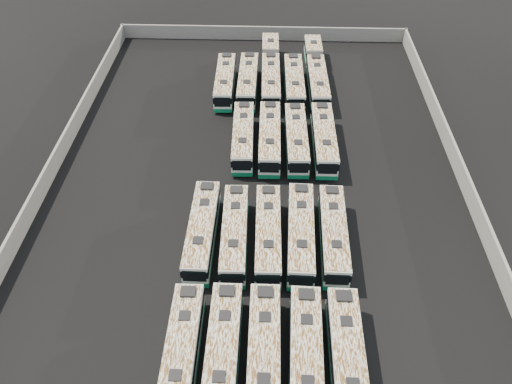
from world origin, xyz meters
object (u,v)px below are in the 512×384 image
Objects in this scene: bus_midfront_right at (301,234)px; bus_back_far_right at (316,72)px; bus_midfront_far_right at (333,234)px; bus_front_far_left at (182,353)px; bus_front_center at (264,356)px; bus_back_left at (248,81)px; bus_midback_far_right at (324,139)px; bus_front_left at (223,354)px; bus_midback_right at (296,139)px; bus_back_far_left at (225,81)px; bus_front_right at (306,358)px; bus_midfront_center at (268,234)px; bus_back_right at (294,83)px; bus_midfront_left at (235,234)px; bus_midfront_far_left at (202,231)px; bus_midback_left at (243,137)px; bus_midback_center at (270,138)px; bus_back_center at (271,70)px; bus_front_far_right at (347,361)px.

bus_back_far_right is (3.08, 30.48, -0.02)m from bus_midfront_right.
bus_front_far_left is at bearing -133.40° from bus_midfront_far_right.
bus_back_left is at bearing 94.18° from bus_front_center.
bus_front_far_left is at bearing -114.86° from bus_midback_far_right.
bus_midfront_right is (6.26, 12.55, -0.00)m from bus_front_left.
bus_midfront_right reaches higher than bus_midback_right.
bus_midfront_right is at bearing -102.28° from bus_midback_far_right.
bus_back_left is (-6.24, 27.53, 0.01)m from bus_midfront_right.
bus_back_far_left reaches higher than bus_front_far_left.
bus_midfront_far_right is at bearing -79.54° from bus_midback_right.
bus_midfront_far_right is at bearing 53.54° from bus_front_left.
bus_front_left is at bearing -179.74° from bus_front_right.
bus_midfront_right reaches higher than bus_midfront_center.
bus_front_center is 40.11m from bus_back_right.
bus_front_far_left is at bearing -105.71° from bus_midfront_left.
bus_midfront_far_left is (0.11, 12.65, 0.01)m from bus_front_far_left.
bus_midfront_far_right is at bearing -90.67° from bus_midback_far_right.
bus_midfront_center is at bearing -83.17° from bus_back_left.
bus_midback_right is at bearing 91.65° from bus_midfront_right.
bus_front_far_left is at bearing -179.53° from bus_front_left.
bus_midback_right is at bearing -91.20° from bus_back_right.
bus_front_right is 1.03× the size of bus_midback_left.
bus_midback_right is at bearing 77.24° from bus_front_left.
bus_midback_center is at bearing 113.78° from bus_midfront_far_right.
bus_midfront_left is (-6.17, 12.52, -0.07)m from bus_front_right.
bus_front_center is 27.63m from bus_midback_right.
bus_midfront_left is at bearing -84.67° from bus_back_far_left.
bus_midfront_left is 15.35m from bus_midback_center.
bus_back_right reaches higher than bus_front_left.
bus_front_left is 44.03m from bus_back_far_right.
bus_back_center is 6.30m from bus_back_far_right.
bus_front_far_left is 0.97× the size of bus_front_far_right.
bus_midback_right is at bearing 66.39° from bus_midfront_left.
bus_back_left is (3.02, 27.46, 0.03)m from bus_midfront_far_left.
bus_midback_right is 16.05m from bus_back_center.
bus_midfront_right is at bearing 91.41° from bus_front_right.
bus_back_far_right is (0.02, 30.42, 0.02)m from bus_midfront_far_right.
bus_front_left is at bearing -105.41° from bus_midfront_center.
bus_midfront_center is at bearing -112.77° from bus_midback_far_right.
bus_front_left is 40.08m from bus_back_left.
bus_back_far_right is at bearing 57.52° from bus_midback_left.
bus_front_far_right is at bearing -1.57° from bus_front_center.
bus_back_center is (6.10, 3.12, 0.03)m from bus_back_far_left.
bus_midfront_left is at bearing 103.49° from bus_front_center.
bus_back_right is (9.28, -0.07, 0.03)m from bus_back_far_left.
bus_midfront_far_left is 0.98× the size of bus_back_right.
bus_midfront_center is 27.68m from bus_back_right.
bus_front_far_left is 1.01× the size of bus_midfront_left.
bus_back_far_left is at bearing 89.58° from bus_front_far_left.
bus_front_center reaches higher than bus_midback_right.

